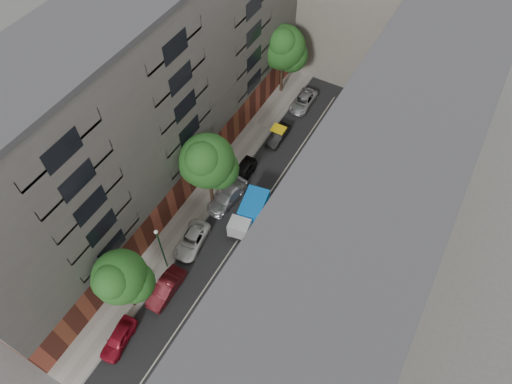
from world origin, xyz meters
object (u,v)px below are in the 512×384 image
Objects in this scene: car_left_3 at (227,197)px; car_left_6 at (303,101)px; car_right_2 at (267,259)px; tree_near at (121,279)px; tree_far at (283,49)px; car_left_4 at (242,172)px; car_left_5 at (278,135)px; lamp_post at (160,245)px; car_left_0 at (118,338)px; tree_mid at (208,163)px; car_right_3 at (297,195)px; car_left_1 at (166,288)px; car_right_1 at (223,312)px; pedestrian at (318,204)px; car_right_0 at (195,357)px; car_left_2 at (192,240)px; tarp_truck at (250,213)px.

car_left_3 is 1.07× the size of car_left_6.
car_right_2 is 0.49× the size of tree_near.
tree_far is at bearing 93.17° from tree_near.
car_left_4 reaches higher than car_left_5.
car_left_3 is 9.78m from lamp_post.
car_left_0 is at bearing -85.61° from tree_far.
car_left_5 is 12.67m from tree_mid.
car_right_2 is at bearing -85.28° from car_right_3.
car_left_1 reaches higher than car_left_6.
car_right_3 is at bearing -0.79° from car_left_4.
pedestrian is at bearing 83.62° from car_right_1.
lamp_post reaches higher than pedestrian.
pedestrian reaches higher than car_right_0.
car_left_6 is 0.86× the size of car_right_0.
car_left_0 is at bearing -92.58° from car_left_4.
car_left_2 is 0.51× the size of tree_far.
car_left_2 is 22.79m from car_left_6.
car_left_0 is 16.89m from tree_mid.
car_left_2 is 9.08m from tree_near.
tree_near is at bearing -86.83° from tree_far.
car_left_3 is 0.55× the size of tree_mid.
tarp_truck is 6.19m from car_left_2.
car_left_5 is 0.84× the size of car_left_6.
tree_near is (-1.70, -30.50, 4.68)m from car_left_6.
car_left_5 is 25.89m from car_right_0.
car_right_1 is at bearing -83.80° from tarp_truck.
car_left_3 reaches higher than car_left_6.
lamp_post is (0.27, -8.26, -2.31)m from tree_mid.
car_left_3 is (-3.25, 0.94, -0.63)m from tarp_truck.
car_right_0 reaches higher than car_left_6.
tree_far is (-2.92, 17.67, 5.55)m from car_left_3.
car_left_4 is 0.47× the size of tree_far.
car_left_0 is 33.61m from car_left_6.
tree_far reaches higher than car_left_3.
tree_mid reaches higher than car_left_3.
tree_mid is (-0.90, -4.51, 5.59)m from car_left_4.
car_left_4 is at bearing 82.64° from car_left_0.
car_right_3 is at bearing 68.36° from car_left_1.
lamp_post reaches higher than car_left_4.
pedestrian reaches higher than car_left_3.
car_left_2 is 16.29m from car_left_5.
car_right_0 is 10.85m from car_right_2.
car_right_3 is at bearing 15.60° from pedestrian.
car_right_3 is (5.60, 15.00, -0.04)m from car_left_1.
lamp_post reaches higher than tarp_truck.
car_right_2 is at bearing -21.87° from tree_mid.
tarp_truck is 20.22m from tree_far.
car_left_3 is at bearing -93.05° from car_left_6.
car_left_3 is at bearing 123.08° from car_right_1.
pedestrian is at bearing -2.73° from car_left_4.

